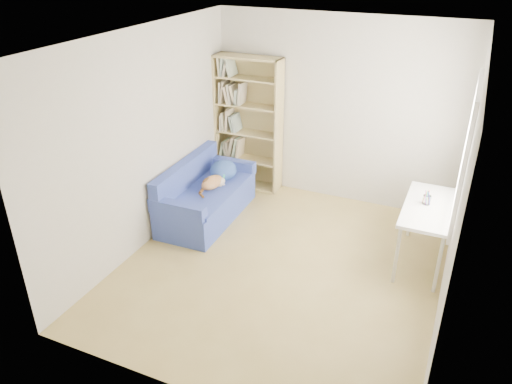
# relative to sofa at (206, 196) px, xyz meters

# --- Properties ---
(ground) EXTENTS (4.00, 4.00, 0.00)m
(ground) POSITION_rel_sofa_xyz_m (1.39, -0.71, -0.31)
(ground) COLOR #A48C4A
(ground) RESTS_ON ground
(room_shell) EXTENTS (3.54, 4.04, 2.62)m
(room_shell) POSITION_rel_sofa_xyz_m (1.48, -0.67, 1.33)
(room_shell) COLOR silver
(room_shell) RESTS_ON ground
(sofa) EXTENTS (0.80, 1.61, 0.79)m
(sofa) POSITION_rel_sofa_xyz_m (0.00, 0.00, 0.00)
(sofa) COLOR navy
(sofa) RESTS_ON ground
(bookshelf) EXTENTS (0.99, 0.31, 1.98)m
(bookshelf) POSITION_rel_sofa_xyz_m (0.13, 1.12, 0.60)
(bookshelf) COLOR tan
(bookshelf) RESTS_ON ground
(desk) EXTENTS (0.53, 1.17, 0.75)m
(desk) POSITION_rel_sofa_xyz_m (2.85, 0.06, 0.37)
(desk) COLOR white
(desk) RESTS_ON ground
(pen_cup) EXTENTS (0.09, 0.09, 0.17)m
(pen_cup) POSITION_rel_sofa_xyz_m (2.81, 0.10, 0.51)
(pen_cup) COLOR white
(pen_cup) RESTS_ON desk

